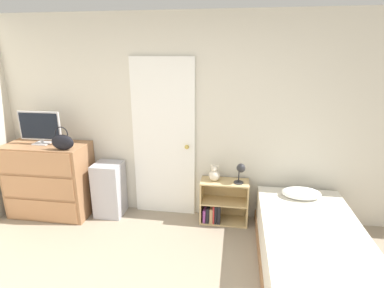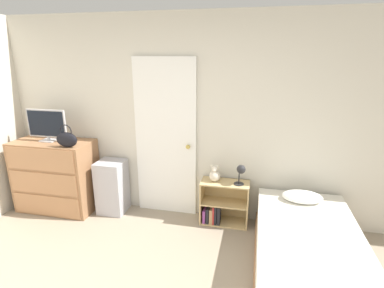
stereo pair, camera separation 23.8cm
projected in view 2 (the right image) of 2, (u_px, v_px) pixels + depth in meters
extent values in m
cube|color=beige|center=(183.00, 120.00, 3.77)|extent=(10.00, 0.06, 2.55)
cube|color=white|center=(166.00, 139.00, 3.84)|extent=(0.80, 0.04, 2.04)
sphere|color=gold|center=(188.00, 147.00, 3.75)|extent=(0.06, 0.06, 0.06)
cube|color=#996B47|center=(56.00, 175.00, 4.07)|extent=(1.04, 0.51, 0.97)
cube|color=#AB774F|center=(47.00, 206.00, 3.91)|extent=(0.96, 0.01, 0.28)
cube|color=#AB774F|center=(43.00, 183.00, 3.82)|extent=(0.96, 0.01, 0.28)
cube|color=#AB774F|center=(39.00, 160.00, 3.73)|extent=(0.96, 0.01, 0.28)
cube|color=#B7B7BC|center=(49.00, 140.00, 3.95)|extent=(0.19, 0.16, 0.01)
cylinder|color=#B7B7BC|center=(49.00, 138.00, 3.94)|extent=(0.04, 0.04, 0.04)
cube|color=#B7B7BC|center=(47.00, 123.00, 3.88)|extent=(0.55, 0.02, 0.36)
cube|color=black|center=(46.00, 124.00, 3.87)|extent=(0.52, 0.01, 0.33)
ellipsoid|color=black|center=(67.00, 140.00, 3.66)|extent=(0.28, 0.10, 0.19)
torus|color=black|center=(66.00, 131.00, 3.63)|extent=(0.17, 0.01, 0.17)
cube|color=#ADADB7|center=(112.00, 187.00, 4.02)|extent=(0.35, 0.35, 0.72)
cube|color=tan|center=(202.00, 200.00, 3.82)|extent=(0.02, 0.28, 0.56)
cube|color=tan|center=(248.00, 205.00, 3.70)|extent=(0.02, 0.28, 0.56)
cube|color=tan|center=(224.00, 221.00, 3.84)|extent=(0.56, 0.28, 0.02)
cube|color=tan|center=(224.00, 202.00, 3.76)|extent=(0.56, 0.28, 0.02)
cube|color=tan|center=(225.00, 183.00, 3.68)|extent=(0.56, 0.28, 0.02)
cube|color=tan|center=(226.00, 198.00, 3.88)|extent=(0.60, 0.01, 0.56)
cube|color=#8C3F8C|center=(205.00, 213.00, 3.84)|extent=(0.03, 0.22, 0.17)
cube|color=black|center=(208.00, 213.00, 3.82)|extent=(0.04, 0.20, 0.20)
cube|color=tan|center=(212.00, 214.00, 3.81)|extent=(0.04, 0.21, 0.19)
cube|color=red|center=(214.00, 213.00, 3.79)|extent=(0.02, 0.19, 0.24)
cube|color=black|center=(216.00, 213.00, 3.79)|extent=(0.03, 0.20, 0.24)
cube|color=black|center=(219.00, 214.00, 3.76)|extent=(0.04, 0.16, 0.23)
sphere|color=beige|center=(215.00, 176.00, 3.68)|extent=(0.14, 0.14, 0.14)
sphere|color=beige|center=(215.00, 169.00, 3.66)|extent=(0.09, 0.09, 0.09)
sphere|color=silver|center=(214.00, 170.00, 3.62)|extent=(0.03, 0.03, 0.03)
sphere|color=beige|center=(212.00, 166.00, 3.65)|extent=(0.04, 0.04, 0.04)
sphere|color=beige|center=(218.00, 166.00, 3.64)|extent=(0.04, 0.04, 0.04)
cylinder|color=#262628|center=(239.00, 184.00, 3.61)|extent=(0.12, 0.12, 0.01)
cylinder|color=#262628|center=(239.00, 177.00, 3.59)|extent=(0.01, 0.01, 0.16)
sphere|color=#262628|center=(241.00, 169.00, 3.54)|extent=(0.11, 0.11, 0.11)
cube|color=#996B47|center=(306.00, 272.00, 2.88)|extent=(0.99, 1.90, 0.12)
cube|color=silver|center=(309.00, 251.00, 2.81)|extent=(0.96, 1.84, 0.35)
ellipsoid|color=white|center=(302.00, 197.00, 3.38)|extent=(0.44, 0.28, 0.12)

